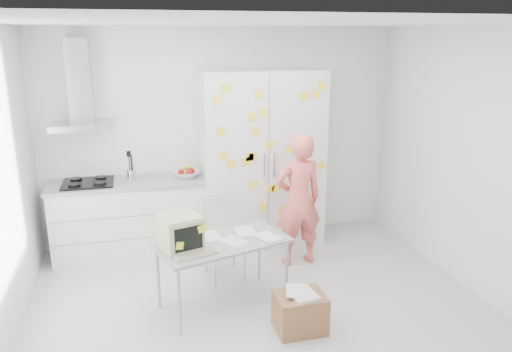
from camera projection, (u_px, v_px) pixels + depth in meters
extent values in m
cube|color=silver|center=(261.00, 311.00, 4.90)|extent=(4.50, 4.00, 0.02)
cube|color=white|center=(221.00, 136.00, 6.39)|extent=(4.50, 0.02, 2.70)
cube|color=white|center=(475.00, 163.00, 5.06)|extent=(0.02, 4.00, 2.70)
cube|color=white|center=(262.00, 23.00, 4.16)|extent=(4.50, 4.00, 0.02)
cube|color=white|center=(130.00, 219.00, 6.08)|extent=(1.80, 0.60, 0.88)
cube|color=gray|center=(130.00, 217.00, 5.76)|extent=(1.76, 0.01, 0.01)
cube|color=gray|center=(131.00, 239.00, 5.83)|extent=(1.76, 0.01, 0.01)
cube|color=#9E9E99|center=(128.00, 183.00, 5.95)|extent=(1.84, 0.63, 0.04)
cube|color=black|center=(88.00, 183.00, 5.84)|extent=(0.58, 0.50, 0.03)
cylinder|color=black|center=(74.00, 185.00, 5.69)|extent=(0.14, 0.14, 0.02)
cylinder|color=black|center=(100.00, 183.00, 5.75)|extent=(0.14, 0.14, 0.02)
cylinder|color=black|center=(76.00, 179.00, 5.91)|extent=(0.14, 0.14, 0.02)
cylinder|color=black|center=(101.00, 177.00, 5.98)|extent=(0.14, 0.14, 0.02)
cylinder|color=silver|center=(131.00, 175.00, 5.94)|extent=(0.10, 0.10, 0.14)
cylinder|color=black|center=(130.00, 167.00, 5.92)|extent=(0.01, 0.01, 0.30)
cylinder|color=black|center=(132.00, 167.00, 5.90)|extent=(0.01, 0.01, 0.30)
cylinder|color=black|center=(131.00, 167.00, 5.93)|extent=(0.01, 0.01, 0.30)
cube|color=black|center=(129.00, 154.00, 5.87)|extent=(0.05, 0.01, 0.07)
imported|color=white|center=(186.00, 174.00, 6.10)|extent=(0.31, 0.31, 0.08)
sphere|color=#B2140F|center=(181.00, 172.00, 6.10)|extent=(0.08, 0.08, 0.08)
sphere|color=#B2140F|center=(189.00, 173.00, 6.05)|extent=(0.08, 0.08, 0.08)
sphere|color=#B2140F|center=(191.00, 171.00, 6.15)|extent=(0.08, 0.08, 0.08)
cylinder|color=yellow|center=(184.00, 168.00, 6.10)|extent=(0.09, 0.17, 0.10)
cylinder|color=yellow|center=(186.00, 168.00, 6.10)|extent=(0.04, 0.17, 0.10)
cylinder|color=yellow|center=(188.00, 168.00, 6.11)|extent=(0.08, 0.17, 0.10)
cube|color=silver|center=(83.00, 126.00, 5.70)|extent=(0.70, 0.48, 0.07)
cube|color=silver|center=(80.00, 80.00, 5.68)|extent=(0.26, 0.24, 0.95)
cube|color=silver|center=(262.00, 159.00, 6.26)|extent=(1.50, 0.65, 2.20)
cube|color=slate|center=(269.00, 165.00, 5.96)|extent=(0.01, 0.01, 2.16)
cube|color=silver|center=(264.00, 166.00, 5.93)|extent=(0.02, 0.02, 0.30)
cube|color=silver|center=(274.00, 165.00, 5.96)|extent=(0.02, 0.02, 0.30)
cube|color=yellow|center=(303.00, 97.00, 5.83)|extent=(0.10, 0.00, 0.10)
cube|color=yellow|center=(315.00, 94.00, 5.86)|extent=(0.12, 0.00, 0.12)
cube|color=yellow|center=(321.00, 166.00, 6.13)|extent=(0.12, 0.00, 0.12)
cube|color=yellow|center=(250.00, 157.00, 5.87)|extent=(0.10, 0.00, 0.10)
cube|color=yellow|center=(270.00, 144.00, 5.89)|extent=(0.12, 0.00, 0.12)
cube|color=yellow|center=(298.00, 183.00, 6.11)|extent=(0.12, 0.00, 0.12)
cube|color=yellow|center=(253.00, 185.00, 5.97)|extent=(0.10, 0.00, 0.10)
cube|color=yellow|center=(258.00, 94.00, 5.69)|extent=(0.12, 0.00, 0.12)
cube|color=yellow|center=(276.00, 188.00, 6.06)|extent=(0.12, 0.00, 0.12)
cube|color=yellow|center=(301.00, 156.00, 6.03)|extent=(0.12, 0.00, 0.12)
cube|color=yellow|center=(291.00, 177.00, 6.07)|extent=(0.10, 0.00, 0.10)
cube|color=yellow|center=(252.00, 117.00, 5.74)|extent=(0.12, 0.00, 0.12)
cube|color=yellow|center=(231.00, 164.00, 5.83)|extent=(0.10, 0.00, 0.10)
cube|color=yellow|center=(223.00, 155.00, 5.78)|extent=(0.10, 0.00, 0.10)
cube|color=yellow|center=(217.00, 101.00, 5.60)|extent=(0.11, 0.00, 0.11)
cube|color=yellow|center=(263.00, 206.00, 6.08)|extent=(0.10, 0.00, 0.10)
cube|color=yellow|center=(253.00, 157.00, 5.88)|extent=(0.11, 0.00, 0.11)
cube|color=yellow|center=(310.00, 202.00, 6.22)|extent=(0.11, 0.00, 0.11)
cube|color=yellow|center=(322.00, 86.00, 5.85)|extent=(0.10, 0.00, 0.10)
cube|color=yellow|center=(255.00, 131.00, 5.80)|extent=(0.10, 0.00, 0.10)
cube|color=yellow|center=(246.00, 162.00, 5.87)|extent=(0.11, 0.00, 0.11)
cube|color=yellow|center=(282.00, 210.00, 6.16)|extent=(0.10, 0.00, 0.10)
cube|color=yellow|center=(225.00, 88.00, 5.58)|extent=(0.10, 0.00, 0.10)
cube|color=yellow|center=(220.00, 131.00, 5.70)|extent=(0.12, 0.00, 0.12)
cube|color=yellow|center=(293.00, 190.00, 6.12)|extent=(0.11, 0.00, 0.11)
cube|color=yellow|center=(263.00, 113.00, 5.76)|extent=(0.11, 0.00, 0.11)
cube|color=yellow|center=(290.00, 149.00, 5.97)|extent=(0.11, 0.00, 0.11)
cube|color=yellow|center=(270.00, 189.00, 6.04)|extent=(0.11, 0.00, 0.11)
imported|color=#EF635D|center=(298.00, 200.00, 5.71)|extent=(0.59, 0.42, 1.55)
cube|color=#93969C|center=(223.00, 243.00, 4.82)|extent=(1.39, 0.97, 0.03)
cylinder|color=#A7A6AB|center=(179.00, 302.00, 4.41)|extent=(0.04, 0.04, 0.65)
cylinder|color=#A7A6AB|center=(287.00, 271.00, 4.98)|extent=(0.04, 0.04, 0.65)
cylinder|color=#A7A6AB|center=(158.00, 278.00, 4.84)|extent=(0.04, 0.04, 0.65)
cylinder|color=#A7A6AB|center=(259.00, 253.00, 5.41)|extent=(0.04, 0.04, 0.65)
cube|color=#B9B689|center=(180.00, 232.00, 4.62)|extent=(0.43, 0.44, 0.32)
cube|color=#B9B689|center=(188.00, 238.00, 4.47)|extent=(0.31, 0.11, 0.29)
cube|color=black|center=(189.00, 239.00, 4.46)|extent=(0.26, 0.08, 0.23)
cube|color=yellow|center=(180.00, 246.00, 4.42)|extent=(0.08, 0.03, 0.08)
cube|color=yellow|center=(202.00, 229.00, 4.50)|extent=(0.08, 0.03, 0.09)
cube|color=#B9B689|center=(196.00, 255.00, 4.50)|extent=(0.42, 0.25, 0.02)
cube|color=gray|center=(196.00, 253.00, 4.49)|extent=(0.37, 0.20, 0.01)
cube|color=silver|center=(233.00, 241.00, 4.82)|extent=(0.30, 0.33, 0.00)
cube|color=silver|center=(245.00, 231.00, 5.06)|extent=(0.20, 0.28, 0.00)
cube|color=silver|center=(268.00, 237.00, 4.91)|extent=(0.28, 0.32, 0.00)
cube|color=silver|center=(210.00, 236.00, 4.94)|extent=(0.23, 0.29, 0.00)
cube|color=silver|center=(224.00, 239.00, 5.45)|extent=(0.47, 0.47, 0.04)
cube|color=silver|center=(219.00, 213.00, 5.55)|extent=(0.40, 0.09, 0.46)
cylinder|color=silver|center=(215.00, 268.00, 5.30)|extent=(0.03, 0.03, 0.43)
cylinder|color=silver|center=(245.00, 263.00, 5.43)|extent=(0.03, 0.03, 0.43)
cylinder|color=silver|center=(206.00, 255.00, 5.60)|extent=(0.03, 0.03, 0.43)
cylinder|color=silver|center=(234.00, 251.00, 5.73)|extent=(0.03, 0.03, 0.43)
cube|color=brown|center=(300.00, 313.00, 4.52)|extent=(0.44, 0.36, 0.35)
cube|color=silver|center=(303.00, 294.00, 4.45)|extent=(0.25, 0.31, 0.03)
cube|color=silver|center=(296.00, 290.00, 4.49)|extent=(0.25, 0.30, 0.00)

